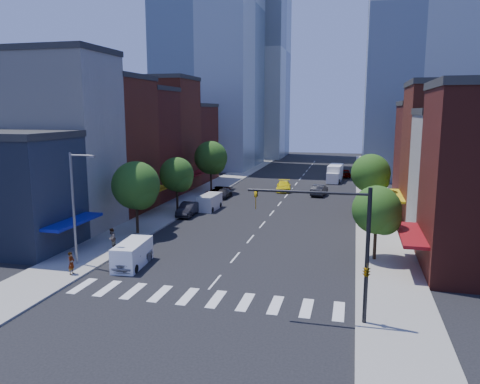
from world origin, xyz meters
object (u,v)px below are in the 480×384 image
object	(u,v)px
parked_car_front	(132,256)
traffic_car_far	(345,173)
parked_car_rear	(223,193)
box_truck	(335,174)
cargo_van_near	(132,255)
traffic_car_oncoming	(319,190)
cargo_van_far	(210,202)
pedestrian_far	(112,238)
parked_car_second	(188,209)
taxi	(284,186)
parked_car_third	(218,192)
pedestrian_near	(71,263)

from	to	relation	value
parked_car_front	traffic_car_far	bearing A→B (deg)	71.98
parked_car_rear	box_truck	world-z (taller)	box_truck
cargo_van_near	traffic_car_oncoming	world-z (taller)	cargo_van_near
parked_car_front	box_truck	bearing A→B (deg)	72.03
cargo_van_far	pedestrian_far	bearing A→B (deg)	-97.82
box_truck	pedestrian_far	size ratio (longest dim) A/B	3.99
pedestrian_far	parked_car_rear	bearing A→B (deg)	170.35
parked_car_second	taxi	distance (m)	21.67
traffic_car_far	taxi	bearing A→B (deg)	58.07
parked_car_third	taxi	size ratio (longest dim) A/B	1.00
cargo_van_near	taxi	world-z (taller)	cargo_van_near
parked_car_front	parked_car_rear	world-z (taller)	parked_car_front
pedestrian_far	parked_car_second	bearing A→B (deg)	169.13
traffic_car_oncoming	taxi	bearing A→B (deg)	-15.77
parked_car_second	cargo_van_far	bearing A→B (deg)	66.68
pedestrian_near	parked_car_third	bearing A→B (deg)	-6.70
cargo_van_near	cargo_van_far	xyz separation A→B (m)	(-0.53, 22.42, -0.02)
parked_car_rear	parked_car_third	bearing A→B (deg)	156.22
cargo_van_far	traffic_car_far	distance (m)	37.61
parked_car_second	cargo_van_far	distance (m)	4.18
parked_car_front	parked_car_rear	size ratio (longest dim) A/B	1.07
parked_car_second	pedestrian_near	size ratio (longest dim) A/B	2.77
parked_car_front	traffic_car_far	distance (m)	58.47
parked_car_second	cargo_van_near	distance (m)	18.62
pedestrian_far	pedestrian_near	bearing A→B (deg)	-0.48
traffic_car_oncoming	traffic_car_far	world-z (taller)	traffic_car_oncoming
traffic_car_oncoming	pedestrian_near	xyz separation A→B (m)	(-15.61, -39.08, 0.20)
parked_car_second	parked_car_rear	bearing A→B (deg)	83.11
cargo_van_near	box_truck	world-z (taller)	box_truck
taxi	traffic_car_oncoming	distance (m)	6.20
traffic_car_far	parked_car_second	bearing A→B (deg)	59.86
cargo_van_far	pedestrian_far	distance (m)	19.00
parked_car_front	taxi	bearing A→B (deg)	77.74
cargo_van_far	traffic_car_far	size ratio (longest dim) A/B	1.03
parked_car_second	pedestrian_far	world-z (taller)	pedestrian_far
parked_car_second	pedestrian_far	bearing A→B (deg)	-99.61
box_truck	cargo_van_far	bearing A→B (deg)	-112.57
parked_car_rear	taxi	world-z (taller)	taxi
parked_car_second	cargo_van_near	bearing A→B (deg)	-86.39
traffic_car_oncoming	box_truck	xyz separation A→B (m)	(1.61, 14.45, 0.56)
pedestrian_near	pedestrian_far	distance (m)	6.82
parked_car_third	traffic_car_far	xyz separation A→B (m)	(17.50, 25.36, 0.03)
pedestrian_near	box_truck	bearing A→B (deg)	-22.16
parked_car_second	parked_car_rear	world-z (taller)	parked_car_second
taxi	pedestrian_far	bearing A→B (deg)	-113.32
taxi	parked_car_third	bearing A→B (deg)	-145.88
parked_car_second	taxi	size ratio (longest dim) A/B	0.90
cargo_van_far	pedestrian_near	world-z (taller)	cargo_van_far
box_truck	taxi	bearing A→B (deg)	-116.83
traffic_car_far	parked_car_rear	bearing A→B (deg)	51.88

